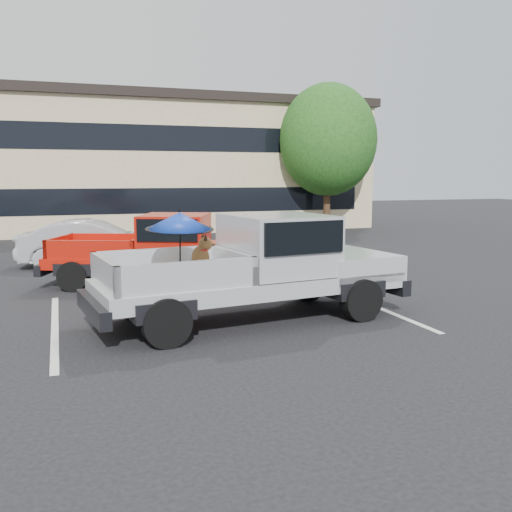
# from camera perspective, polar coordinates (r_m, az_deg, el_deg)

# --- Properties ---
(ground) EXTENTS (90.00, 90.00, 0.00)m
(ground) POSITION_cam_1_polar(r_m,az_deg,el_deg) (8.92, 0.36, -8.70)
(ground) COLOR black
(ground) RESTS_ON ground
(stripe_left) EXTENTS (0.12, 5.00, 0.01)m
(stripe_left) POSITION_cam_1_polar(r_m,az_deg,el_deg) (10.37, -19.48, -6.76)
(stripe_left) COLOR silver
(stripe_left) RESTS_ON ground
(stripe_right) EXTENTS (0.12, 5.00, 0.01)m
(stripe_right) POSITION_cam_1_polar(r_m,az_deg,el_deg) (11.91, 10.83, -4.56)
(stripe_right) COLOR silver
(stripe_right) RESTS_ON ground
(motel_building) EXTENTS (20.40, 8.40, 6.30)m
(motel_building) POSITION_cam_1_polar(r_m,az_deg,el_deg) (29.45, -9.80, 9.13)
(motel_building) COLOR tan
(motel_building) RESTS_ON ground
(tree_right) EXTENTS (4.46, 4.46, 6.78)m
(tree_right) POSITION_cam_1_polar(r_m,az_deg,el_deg) (26.87, 7.20, 11.44)
(tree_right) COLOR #332114
(tree_right) RESTS_ON ground
(tree_back) EXTENTS (4.68, 4.68, 7.11)m
(tree_back) POSITION_cam_1_polar(r_m,az_deg,el_deg) (33.31, -3.79, 11.16)
(tree_back) COLOR #332114
(tree_back) RESTS_ON ground
(silver_pickup) EXTENTS (5.89, 2.66, 2.06)m
(silver_pickup) POSITION_cam_1_polar(r_m,az_deg,el_deg) (10.23, 0.99, -0.50)
(silver_pickup) COLOR black
(silver_pickup) RESTS_ON ground
(red_pickup) EXTENTS (5.38, 3.59, 1.68)m
(red_pickup) POSITION_cam_1_polar(r_m,az_deg,el_deg) (13.49, -8.70, 0.90)
(red_pickup) COLOR black
(red_pickup) RESTS_ON ground
(silver_sedan) EXTENTS (4.24, 2.23, 1.33)m
(silver_sedan) POSITION_cam_1_polar(r_m,az_deg,el_deg) (16.91, -15.98, 1.24)
(silver_sedan) COLOR #A5A6AC
(silver_sedan) RESTS_ON ground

